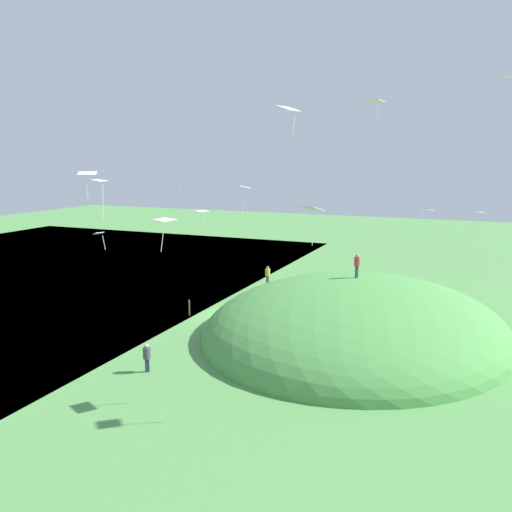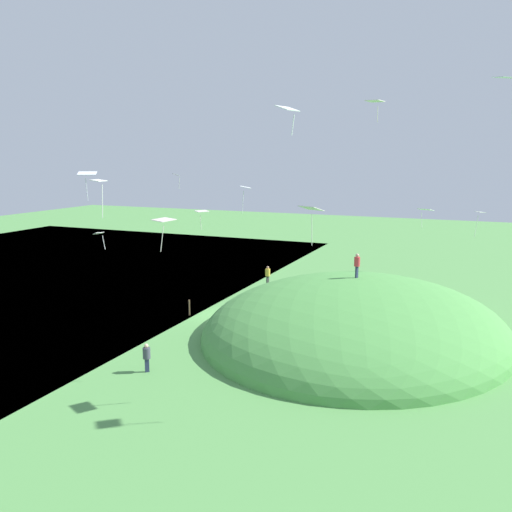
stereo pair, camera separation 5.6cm
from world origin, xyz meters
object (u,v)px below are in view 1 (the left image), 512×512
Objects in this scene: kite_0 at (480,214)px; kite_4 at (508,79)px; kite_3 at (375,102)px; mooring_post at (189,308)px; kite_12 at (99,234)px; person_on_hilltop at (357,263)px; kite_9 at (202,212)px; kite_11 at (99,184)px; kite_10 at (87,174)px; person_watching_kites at (268,273)px; kite_8 at (245,188)px; kite_5 at (311,210)px; kite_2 at (164,221)px; kite_1 at (425,210)px; kite_7 at (288,109)px; person_near_shore at (147,354)px; kite_6 at (176,175)px.

kite_4 is at bearing -87.46° from kite_0.
kite_3 reaches higher than mooring_post.
kite_12 is at bearing -178.28° from kite_4.
kite_4 is at bearing 62.95° from person_on_hilltop.
kite_11 is (-0.64, -9.18, 2.20)m from kite_9.
kite_4 reaches higher than mooring_post.
kite_0 is at bearing 41.61° from kite_10.
kite_3 is at bearing 12.12° from kite_10.
kite_8 reaches higher than person_watching_kites.
kite_2 is at bearing -153.76° from kite_5.
kite_0 is 21.31m from kite_4.
kite_5 reaches higher than kite_1.
kite_5 is 6.92m from kite_7.
kite_1 is 1.40× the size of kite_7.
kite_1 reaches higher than person_on_hilltop.
person_near_shore is at bearing -155.18° from kite_3.
kite_4 is at bearing -22.55° from kite_3.
person_on_hilltop is 0.94× the size of kite_4.
kite_10 reaches higher than person_watching_kites.
mooring_post is at bearing 116.19° from kite_2.
kite_1 is 27.17m from kite_7.
kite_3 is 8.00m from kite_5.
person_watching_kites is at bearing 113.64° from kite_7.
person_on_hilltop is 1.58× the size of kite_12.
kite_5 is 1.14× the size of kite_10.
person_watching_kites is 0.91× the size of kite_10.
kite_4 is 0.93× the size of kite_8.
mooring_post is at bearing -152.88° from kite_0.
person_on_hilltop is 1.44× the size of kite_3.
kite_6 is at bearing -64.26° from person_on_hilltop.
kite_5 is 0.99× the size of kite_8.
kite_10 is at bearing 151.23° from kite_2.
kite_6 is (-19.08, -8.53, 2.91)m from kite_1.
kite_11 is (-0.44, -21.23, 8.70)m from person_watching_kites.
kite_4 is at bearing -6.38° from kite_9.
person_watching_kites is 1.34× the size of kite_6.
mooring_post is at bearing 159.01° from kite_4.
kite_7 is (10.64, -4.85, 13.62)m from person_near_shore.
kite_8 is (6.68, -0.94, -0.86)m from kite_6.
kite_8 is at bearing 127.40° from kite_5.
kite_11 is at bearing -49.73° from kite_12.
kite_6 is (-15.11, -0.76, 6.32)m from person_on_hilltop.
kite_9 is at bearing -133.07° from kite_0.
kite_7 is 0.64× the size of kite_10.
person_on_hilltop is 1.43× the size of mooring_post.
kite_3 is (-1.53, -15.83, 7.46)m from kite_1.
kite_11 is at bearing -138.69° from kite_3.
person_on_hilltop is at bearing 9.47° from mooring_post.
person_on_hilltop is at bearing 46.90° from kite_9.
kite_1 reaches higher than person_near_shore.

